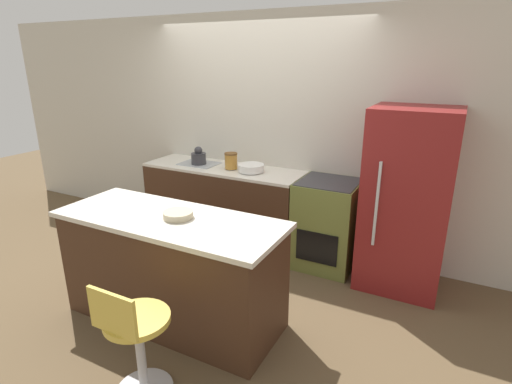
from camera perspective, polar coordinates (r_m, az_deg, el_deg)
The scene contains 11 objects.
ground_plane at distance 4.55m, azimuth -3.47°, elevation -9.16°, with size 14.00×14.00×0.00m, color brown.
wall_back at distance 4.66m, azimuth 0.29°, elevation 8.52°, with size 8.00×0.06×2.60m.
back_counter at distance 4.74m, azimuth -4.58°, elevation -1.86°, with size 1.89×0.59×0.93m.
kitchen_island at distance 3.41m, azimuth -11.86°, elevation -10.70°, with size 1.88×0.73×0.93m.
oven_range at distance 4.25m, azimuth 10.05°, elevation -4.53°, with size 0.61×0.60×0.93m.
refrigerator at distance 3.95m, azimuth 20.70°, elevation -1.22°, with size 0.75×0.68×1.71m.
stool_chair at distance 2.78m, azimuth -16.78°, elevation -19.74°, with size 0.42×0.42×0.86m.
kettle at distance 4.73m, azimuth -8.19°, elevation 4.96°, with size 0.17×0.17×0.21m.
mixing_bowl at distance 4.38m, azimuth -0.70°, elevation 3.48°, with size 0.28×0.28×0.08m.
canister_jar at distance 4.49m, azimuth -3.59°, elevation 4.48°, with size 0.15×0.15×0.18m.
fruit_bowl at distance 3.18m, azimuth -11.06°, elevation -3.20°, with size 0.23×0.23×0.05m.
Camera 1 is at (2.09, -3.44, 2.11)m, focal length 28.00 mm.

